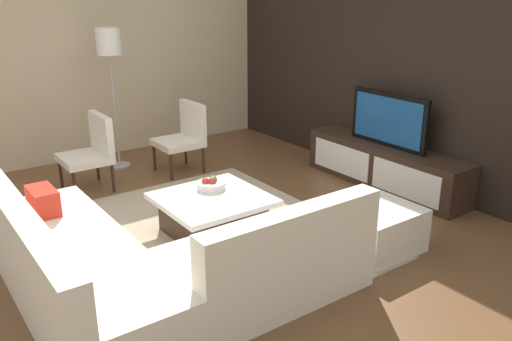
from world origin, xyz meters
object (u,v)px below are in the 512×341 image
object	(u,v)px
sectional_couch	(145,263)
accent_chair_near	(92,148)
media_console	(385,166)
television	(389,120)
accent_chair_far	(184,133)
ottoman	(373,227)
fruit_bowl	(211,184)
coffee_table	(213,214)
floor_lamp	(110,51)

from	to	relation	value
sectional_couch	accent_chair_near	bearing A→B (deg)	168.75
media_console	television	world-z (taller)	television
accent_chair_far	ottoman	bearing A→B (deg)	7.14
media_console	fruit_bowl	distance (m)	2.22
coffee_table	sectional_couch	bearing A→B (deg)	-57.38
fruit_bowl	ottoman	bearing A→B (deg)	36.03
accent_chair_near	fruit_bowl	world-z (taller)	accent_chair_near
ottoman	fruit_bowl	distance (m)	1.59
floor_lamp	fruit_bowl	bearing A→B (deg)	1.32
coffee_table	floor_lamp	distance (m)	2.74
media_console	television	distance (m)	0.56
ottoman	floor_lamp	bearing A→B (deg)	-164.47
accent_chair_near	accent_chair_far	bearing A→B (deg)	95.75
television	accent_chair_near	world-z (taller)	television
floor_lamp	accent_chair_far	xyz separation A→B (m)	(0.63, 0.64, -1.00)
accent_chair_near	floor_lamp	bearing A→B (deg)	145.89
media_console	floor_lamp	size ratio (longest dim) A/B	1.20
accent_chair_near	media_console	bearing A→B (deg)	63.31
media_console	accent_chair_far	world-z (taller)	accent_chair_far
accent_chair_near	sectional_couch	bearing A→B (deg)	-3.15
floor_lamp	sectional_couch	bearing A→B (deg)	-18.54
accent_chair_near	fruit_bowl	xyz separation A→B (m)	(1.65, 0.58, -0.06)
accent_chair_near	ottoman	world-z (taller)	accent_chair_near
media_console	accent_chair_near	xyz separation A→B (m)	(-1.93, -2.78, 0.24)
television	ottoman	distance (m)	1.72
floor_lamp	accent_chair_far	size ratio (longest dim) A/B	2.03
sectional_couch	ottoman	xyz separation A→B (m)	(0.47, 1.99, -0.08)
ottoman	accent_chair_far	distance (m)	2.91
media_console	fruit_bowl	xyz separation A→B (m)	(-0.28, -2.20, 0.18)
coffee_table	television	bearing A→B (deg)	87.51
coffee_table	accent_chair_far	xyz separation A→B (m)	(-1.78, 0.69, 0.29)
media_console	accent_chair_near	bearing A→B (deg)	-124.79
coffee_table	ottoman	distance (m)	1.49
fruit_bowl	accent_chair_far	distance (m)	1.71
sectional_couch	accent_chair_far	bearing A→B (deg)	145.43
sectional_couch	floor_lamp	bearing A→B (deg)	161.46
accent_chair_far	accent_chair_near	bearing A→B (deg)	-91.88
media_console	ottoman	xyz separation A→B (m)	(0.99, -1.27, -0.05)
floor_lamp	accent_chair_near	bearing A→B (deg)	-42.20
sectional_couch	accent_chair_far	size ratio (longest dim) A/B	2.82
television	accent_chair_near	distance (m)	3.40
ottoman	accent_chair_far	bearing A→B (deg)	-173.33
media_console	coffee_table	xyz separation A→B (m)	(-0.10, -2.30, -0.05)
sectional_couch	fruit_bowl	distance (m)	1.35
sectional_couch	fruit_bowl	bearing A→B (deg)	126.83
media_console	fruit_bowl	bearing A→B (deg)	-97.27
television	sectional_couch	world-z (taller)	television
coffee_table	fruit_bowl	distance (m)	0.30
media_console	floor_lamp	world-z (taller)	floor_lamp
floor_lamp	accent_chair_far	world-z (taller)	floor_lamp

